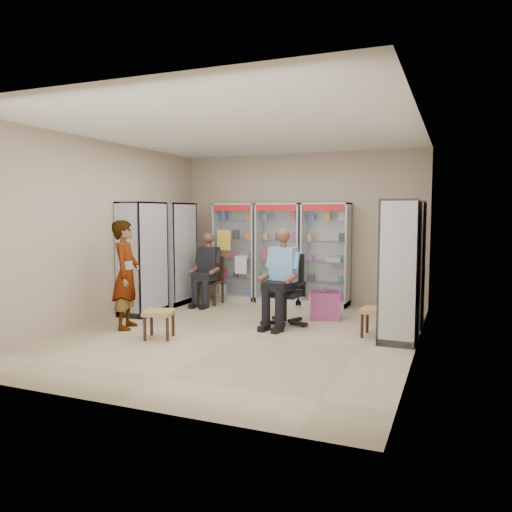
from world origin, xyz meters
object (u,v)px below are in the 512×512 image
at_px(cabinet_back_left, 237,252).
at_px(woven_stool_b, 159,324).
at_px(cabinet_back_right, 326,254).
at_px(wooden_chair, 210,281).
at_px(pink_trunk, 325,305).
at_px(cabinet_left_far, 175,254).
at_px(cabinet_back_mid, 280,253).
at_px(cabinet_right_near, 400,270).
at_px(office_chair, 285,290).
at_px(woven_stool_a, 376,322).
at_px(cabinet_right_far, 407,263).
at_px(seated_shopkeeper, 284,281).
at_px(standing_man, 126,275).
at_px(cabinet_left_near, 143,258).

bearing_deg(cabinet_back_left, woven_stool_b, -84.84).
bearing_deg(cabinet_back_right, woven_stool_b, -114.89).
xyz_separation_m(wooden_chair, pink_trunk, (2.44, -0.48, -0.24)).
bearing_deg(wooden_chair, cabinet_left_far, -163.61).
bearing_deg(cabinet_back_mid, pink_trunk, -44.13).
bearing_deg(cabinet_back_mid, cabinet_right_near, -40.84).
bearing_deg(office_chair, woven_stool_a, -1.11).
xyz_separation_m(pink_trunk, woven_stool_a, (1.01, -0.93, -0.03)).
relative_size(cabinet_right_far, pink_trunk, 4.12).
bearing_deg(cabinet_back_left, cabinet_back_mid, 0.00).
xyz_separation_m(cabinet_back_left, seated_shopkeeper, (1.72, -1.99, -0.27)).
relative_size(cabinet_left_far, standing_man, 1.18).
relative_size(cabinet_right_near, pink_trunk, 4.12).
distance_m(office_chair, woven_stool_a, 1.54).
xyz_separation_m(cabinet_left_far, wooden_chair, (0.68, 0.20, -0.53)).
bearing_deg(cabinet_back_right, office_chair, -95.40).
relative_size(cabinet_left_far, cabinet_left_near, 1.00).
relative_size(office_chair, woven_stool_b, 2.82).
xyz_separation_m(cabinet_left_far, cabinet_left_near, (0.00, -1.10, 0.00)).
distance_m(cabinet_left_far, cabinet_left_near, 1.10).
bearing_deg(cabinet_right_near, cabinet_left_far, 73.75).
height_order(wooden_chair, standing_man, standing_man).
xyz_separation_m(cabinet_back_left, cabinet_back_right, (1.90, 0.00, 0.00)).
relative_size(cabinet_right_far, office_chair, 1.74).
bearing_deg(pink_trunk, standing_man, -145.25).
xyz_separation_m(cabinet_right_far, standing_man, (-4.04, -1.95, -0.15)).
distance_m(cabinet_back_right, woven_stool_b, 3.86).
distance_m(wooden_chair, woven_stool_b, 2.77).
distance_m(wooden_chair, woven_stool_a, 3.74).
bearing_deg(cabinet_back_right, cabinet_back_mid, 180.00).
relative_size(cabinet_back_right, standing_man, 1.18).
relative_size(cabinet_left_far, wooden_chair, 2.13).
bearing_deg(cabinet_right_near, cabinet_back_right, 36.16).
bearing_deg(cabinet_right_far, woven_stool_a, 161.89).
bearing_deg(office_chair, cabinet_left_far, 165.77).
bearing_deg(wooden_chair, cabinet_back_mid, 31.31).
distance_m(cabinet_back_mid, wooden_chair, 1.50).
height_order(wooden_chair, office_chair, office_chair).
relative_size(office_chair, seated_shopkeeper, 0.79).
relative_size(cabinet_right_far, seated_shopkeeper, 1.37).
bearing_deg(pink_trunk, cabinet_right_near, -37.45).
bearing_deg(cabinet_left_near, woven_stool_b, 41.59).
bearing_deg(wooden_chair, cabinet_right_near, -21.64).
bearing_deg(cabinet_back_right, standing_man, -128.03).
relative_size(cabinet_back_mid, cabinet_left_near, 1.00).
distance_m(cabinet_back_mid, office_chair, 2.13).
height_order(cabinet_back_mid, cabinet_left_near, same).
xyz_separation_m(cabinet_back_left, cabinet_left_near, (-0.93, -2.03, 0.00)).
bearing_deg(standing_man, woven_stool_b, -132.61).
bearing_deg(cabinet_right_near, cabinet_back_left, 57.72).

